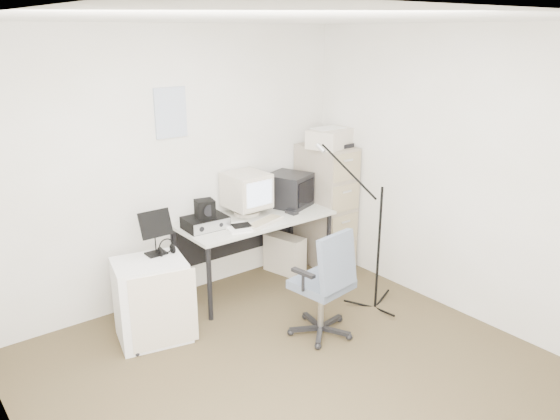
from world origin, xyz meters
TOP-DOWN VIEW (x-y plane):
  - floor at (0.00, 0.00)m, footprint 3.60×3.60m
  - ceiling at (0.00, 0.00)m, footprint 3.60×3.60m
  - wall_back at (0.00, 1.80)m, footprint 3.60×0.02m
  - wall_left at (-1.80, 0.00)m, footprint 0.02×3.60m
  - wall_right at (1.80, 0.00)m, footprint 0.02×3.60m
  - wall_calendar at (-0.02, 1.79)m, footprint 0.30×0.02m
  - filing_cabinet at (1.58, 1.48)m, footprint 0.40×0.60m
  - printer at (1.58, 1.43)m, footprint 0.55×0.45m
  - desk at (0.63, 1.45)m, footprint 1.50×0.70m
  - crt_monitor at (0.63, 1.58)m, footprint 0.38×0.40m
  - crt_tv at (1.12, 1.53)m, footprint 0.48×0.49m
  - desk_speaker at (0.93, 1.59)m, footprint 0.09×0.09m
  - keyboard at (0.60, 1.25)m, footprint 0.44×0.27m
  - mouse at (0.98, 1.31)m, footprint 0.08×0.13m
  - radio_receiver at (0.10, 1.48)m, footprint 0.39×0.29m
  - radio_speaker at (0.10, 1.48)m, footprint 0.19×0.18m
  - papers at (0.32, 1.28)m, footprint 0.27×0.32m
  - pc_tower at (1.07, 1.54)m, footprint 0.29×0.46m
  - office_chair at (0.55, 0.39)m, footprint 0.62×0.62m
  - side_cart at (-0.60, 1.18)m, footprint 0.64×0.56m
  - music_stand at (-0.48, 1.28)m, footprint 0.29×0.19m
  - headphones at (-0.42, 1.22)m, footprint 0.19×0.19m
  - mic_stand at (1.26, 0.42)m, footprint 0.02×0.02m

SIDE VIEW (x-z plane):
  - floor at x=0.00m, z-range -0.01..0.00m
  - pc_tower at x=1.07m, z-range 0.00..0.40m
  - side_cart at x=-0.60m, z-range 0.00..0.69m
  - desk at x=0.63m, z-range 0.00..0.73m
  - office_chair at x=0.55m, z-range 0.00..0.95m
  - filing_cabinet at x=1.58m, z-range 0.00..1.30m
  - headphones at x=-0.42m, z-range 0.72..0.75m
  - papers at x=0.32m, z-range 0.73..0.75m
  - keyboard at x=0.60m, z-range 0.73..0.75m
  - mouse at x=0.98m, z-range 0.73..0.77m
  - mic_stand at x=1.26m, z-range 0.00..1.51m
  - radio_receiver at x=0.10m, z-range 0.73..0.84m
  - desk_speaker at x=0.93m, z-range 0.73..0.86m
  - music_stand at x=-0.48m, z-range 0.69..1.08m
  - crt_tv at x=1.12m, z-range 0.73..1.06m
  - radio_speaker at x=0.10m, z-range 0.84..1.00m
  - crt_monitor at x=0.63m, z-range 0.73..1.14m
  - wall_back at x=0.00m, z-range 0.00..2.50m
  - wall_left at x=-1.80m, z-range 0.00..2.50m
  - wall_right at x=1.80m, z-range 0.00..2.50m
  - printer at x=1.58m, z-range 1.30..1.48m
  - wall_calendar at x=-0.02m, z-range 1.53..1.97m
  - ceiling at x=0.00m, z-range 2.50..2.50m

